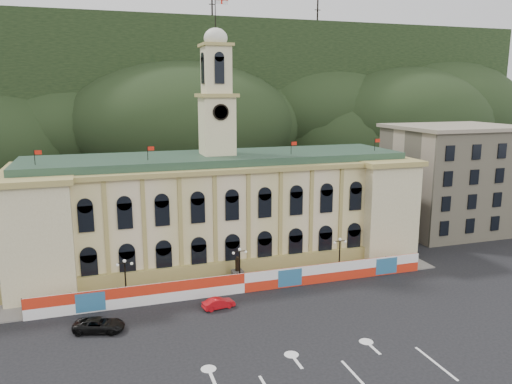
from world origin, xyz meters
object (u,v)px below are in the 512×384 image
object	(u,v)px
lamp_center	(240,264)
black_suv	(99,325)
red_sedan	(219,303)
statue	(238,275)

from	to	relation	value
lamp_center	black_suv	bearing A→B (deg)	-157.71
lamp_center	red_sedan	xyz separation A→B (m)	(-4.10, -5.44, -2.46)
statue	red_sedan	size ratio (longest dim) A/B	0.95
statue	black_suv	bearing A→B (deg)	-154.91
statue	lamp_center	bearing A→B (deg)	-90.00
lamp_center	black_suv	size ratio (longest dim) A/B	0.91
lamp_center	red_sedan	size ratio (longest dim) A/B	1.32
statue	lamp_center	xyz separation A→B (m)	(0.00, -1.00, 1.89)
red_sedan	black_suv	bearing A→B (deg)	87.77
lamp_center	black_suv	xyz separation A→B (m)	(-17.18, -7.04, -2.35)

